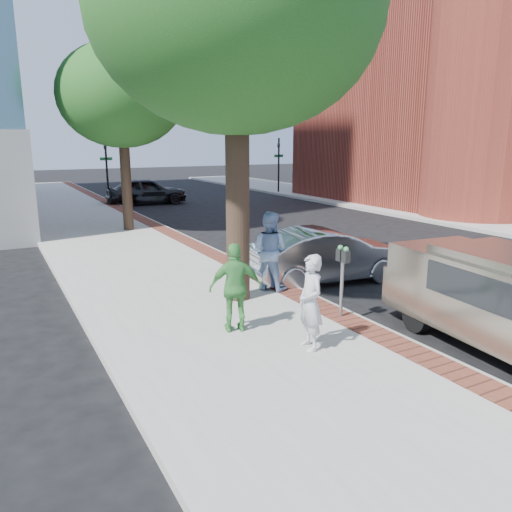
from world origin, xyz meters
TOP-DOWN VIEW (x-y plane):
  - ground at (0.00, 0.00)m, footprint 120.00×120.00m
  - sidewalk at (-1.50, 8.00)m, footprint 5.00×60.00m
  - brick_strip at (0.70, 8.00)m, footprint 0.60×60.00m
  - curb at (1.05, 8.00)m, footprint 0.10×60.00m
  - sidewalk_far at (14.50, 8.00)m, footprint 5.00×60.00m
  - church at (20.98, 13.13)m, footprint 19.00×16.00m
  - signal_near at (0.90, 22.00)m, footprint 0.70×0.15m
  - signal_far at (12.50, 22.00)m, footprint 0.70×0.15m
  - tree_near at (-0.60, 1.90)m, footprint 6.00×6.00m
  - tree_far at (-0.50, 12.00)m, footprint 4.80×4.80m
  - parking_meter at (0.69, -0.19)m, footprint 0.12×0.32m
  - person_gray at (-0.77, -1.21)m, footprint 0.49×0.66m
  - person_officer at (0.36, 2.19)m, footprint 1.13×1.16m
  - person_green at (-1.52, 0.15)m, footprint 1.07×0.70m
  - sedan_silver at (2.33, 2.48)m, footprint 4.45×2.06m
  - bg_car at (2.80, 20.72)m, footprint 4.70×2.22m
  - van at (2.39, -2.68)m, footprint 2.30×5.01m

SIDE VIEW (x-z plane):
  - ground at x=0.00m, z-range 0.00..0.00m
  - sidewalk at x=-1.50m, z-range 0.00..0.15m
  - curb at x=1.05m, z-range 0.00..0.15m
  - sidewalk_far at x=14.50m, z-range 0.00..0.15m
  - brick_strip at x=0.70m, z-range 0.15..0.16m
  - sedan_silver at x=2.33m, z-range 0.00..1.41m
  - bg_car at x=2.80m, z-range 0.00..1.55m
  - person_gray at x=-0.77m, z-range 0.15..1.81m
  - van at x=2.39m, z-range 0.09..1.88m
  - person_green at x=-1.52m, z-range 0.15..1.83m
  - person_officer at x=0.36m, z-range 0.15..2.04m
  - parking_meter at x=0.69m, z-range 0.47..1.94m
  - signal_near at x=0.90m, z-range 0.35..4.15m
  - signal_far at x=12.50m, z-range 0.35..4.15m
  - tree_far at x=-0.50m, z-range 1.73..8.87m
  - tree_near at x=-0.60m, z-range 1.92..10.43m
  - church at x=20.98m, z-range -2.94..17.46m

